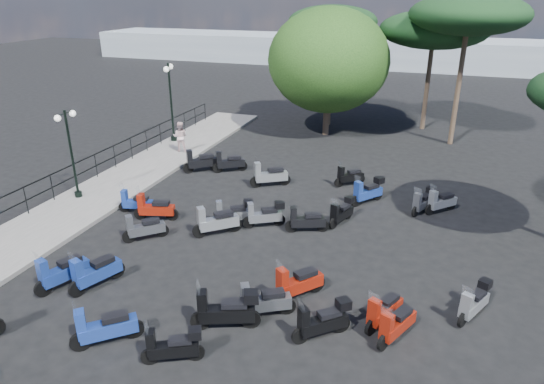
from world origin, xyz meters
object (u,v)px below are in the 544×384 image
(scooter_7, at_px, (105,328))
(scooter_11, at_px, (229,163))
(scooter_5, at_px, (201,162))
(lamp_post_2, at_px, (171,97))
(scooter_14, at_px, (263,302))
(scooter_9, at_px, (144,228))
(scooter_28, at_px, (441,202))
(scooter_2, at_px, (62,272))
(scooter_29, at_px, (423,202))
(scooter_20, at_px, (297,284))
(pine_1, at_px, (469,15))
(scooter_15, at_px, (233,213))
(broadleaf_tree, at_px, (329,60))
(scooter_27, at_px, (474,303))
(scooter_31, at_px, (95,272))
(scooter_16, at_px, (216,222))
(lamp_post_1, at_px, (71,149))
(pine_0, at_px, (434,30))
(scooter_30, at_px, (396,325))
(scooter_26, at_px, (383,311))
(scooter_32, at_px, (264,215))
(scooter_4, at_px, (155,209))
(pine_2, at_px, (333,22))
(scooter_3, at_px, (136,203))
(scooter_17, at_px, (349,176))
(scooter_25, at_px, (322,321))
(scooter_22, at_px, (342,212))
(scooter_21, at_px, (306,221))
(pedestrian_far, at_px, (180,137))
(scooter_10, at_px, (269,176))
(scooter_23, at_px, (368,192))
(scooter_13, at_px, (226,311))

(scooter_7, xyz_separation_m, scooter_11, (-2.09, 12.14, -0.03))
(scooter_5, height_order, scooter_11, scooter_5)
(lamp_post_2, distance_m, scooter_14, 16.74)
(scooter_9, distance_m, scooter_28, 11.22)
(scooter_2, xyz_separation_m, scooter_11, (0.64, 10.47, -0.04))
(scooter_9, distance_m, scooter_29, 10.55)
(scooter_20, distance_m, pine_1, 18.59)
(scooter_15, bearing_deg, broadleaf_tree, -32.29)
(scooter_27, distance_m, scooter_31, 10.56)
(pine_1, bearing_deg, scooter_31, -117.62)
(scooter_7, height_order, scooter_15, scooter_7)
(scooter_9, height_order, scooter_16, scooter_16)
(lamp_post_1, relative_size, pine_0, 0.52)
(scooter_28, distance_m, scooter_30, 8.23)
(scooter_26, height_order, scooter_28, scooter_26)
(scooter_27, height_order, pine_1, pine_1)
(scooter_16, bearing_deg, scooter_32, -92.04)
(scooter_20, bearing_deg, scooter_16, 3.56)
(scooter_4, height_order, pine_2, pine_2)
(scooter_30, bearing_deg, broadleaf_tree, -45.71)
(scooter_3, bearing_deg, scooter_27, -115.69)
(scooter_2, distance_m, scooter_26, 9.14)
(scooter_2, xyz_separation_m, broadleaf_tree, (3.48, 18.24, 3.82))
(lamp_post_2, height_order, scooter_17, lamp_post_2)
(scooter_9, xyz_separation_m, scooter_25, (7.05, -2.95, 0.04))
(lamp_post_1, bearing_deg, scooter_2, -53.33)
(scooter_7, bearing_deg, lamp_post_2, -17.23)
(lamp_post_1, distance_m, scooter_3, 3.49)
(scooter_4, bearing_deg, scooter_17, -62.93)
(scooter_7, height_order, scooter_25, scooter_7)
(lamp_post_1, distance_m, pine_2, 17.25)
(scooter_4, relative_size, scooter_14, 1.10)
(scooter_4, relative_size, scooter_7, 1.18)
(scooter_22, distance_m, scooter_27, 6.22)
(scooter_17, bearing_deg, scooter_27, 168.69)
(scooter_11, bearing_deg, scooter_21, -166.10)
(scooter_5, bearing_deg, scooter_9, 151.39)
(pedestrian_far, height_order, scooter_20, pedestrian_far)
(scooter_20, height_order, scooter_28, scooter_20)
(scooter_9, relative_size, scooter_10, 0.80)
(scooter_7, height_order, scooter_30, scooter_7)
(scooter_7, relative_size, scooter_14, 0.93)
(scooter_22, bearing_deg, scooter_31, 67.63)
(scooter_23, distance_m, scooter_31, 10.85)
(scooter_5, relative_size, scooter_16, 1.01)
(scooter_32, bearing_deg, scooter_10, -13.47)
(scooter_25, bearing_deg, scooter_10, -14.64)
(broadleaf_tree, bearing_deg, scooter_22, -73.74)
(scooter_32, relative_size, pine_0, 0.20)
(scooter_20, bearing_deg, scooter_13, 93.43)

